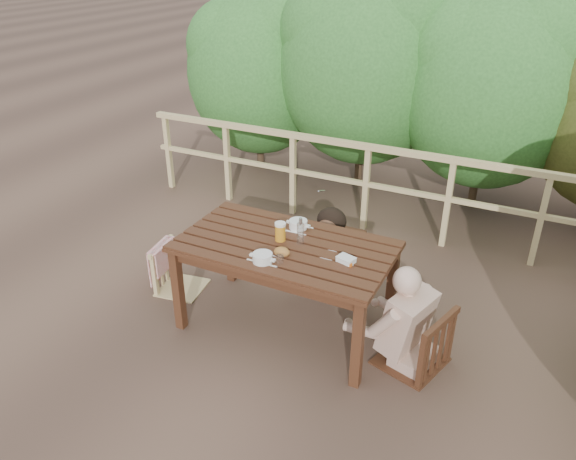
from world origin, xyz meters
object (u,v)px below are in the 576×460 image
at_px(chair_right, 417,311).
at_px(soup_far, 298,225).
at_px(chair_far, 336,237).
at_px(beer_glass, 280,232).
at_px(butter_tub, 346,260).
at_px(chair_left, 179,250).
at_px(bread_roll, 282,252).
at_px(woman, 338,221).
at_px(bottle, 300,232).
at_px(tumbler, 280,260).
at_px(diner_right, 423,292).
at_px(table, 285,286).
at_px(soup_near, 263,259).

xyz_separation_m(chair_right, soup_far, (-1.11, 0.27, 0.34)).
bearing_deg(chair_right, chair_far, -114.29).
height_order(beer_glass, butter_tub, beer_glass).
relative_size(chair_right, soup_far, 3.75).
xyz_separation_m(chair_left, bread_roll, (1.18, -0.23, 0.40)).
bearing_deg(chair_left, bread_roll, -109.59).
height_order(woman, bottle, woman).
bearing_deg(chair_far, bottle, -88.63).
bearing_deg(soup_far, tumbler, -78.43).
distance_m(chair_far, diner_right, 1.35).
bearing_deg(table, woman, 83.67).
bearing_deg(diner_right, beer_glass, 105.98).
height_order(chair_far, beer_glass, beer_glass).
relative_size(chair_right, bread_roll, 7.61).
relative_size(chair_right, soup_near, 3.80).
relative_size(woman, bottle, 5.11).
relative_size(chair_far, soup_near, 3.52).
bearing_deg(tumbler, bread_roll, 108.89).
bearing_deg(diner_right, chair_right, 106.85).
bearing_deg(soup_near, chair_far, 83.92).
height_order(chair_left, woman, woman).
bearing_deg(bottle, soup_far, 119.01).
height_order(chair_far, bread_roll, chair_far).
xyz_separation_m(bottle, butter_tub, (0.43, -0.10, -0.09)).
xyz_separation_m(chair_left, beer_glass, (1.07, -0.03, 0.45)).
bearing_deg(woman, soup_far, 79.46).
bearing_deg(tumbler, diner_right, 15.97).
distance_m(woman, beer_glass, 0.92).
bearing_deg(beer_glass, soup_far, 81.77).
bearing_deg(table, butter_tub, -5.23).
height_order(soup_near, bottle, bottle).
bearing_deg(bottle, butter_tub, -13.49).
bearing_deg(chair_far, butter_tub, -64.09).
distance_m(soup_far, tumbler, 0.58).
relative_size(table, beer_glass, 9.91).
height_order(chair_left, butter_tub, butter_tub).
bearing_deg(diner_right, woman, 65.91).
height_order(diner_right, soup_far, diner_right).
bearing_deg(chair_far, woman, 90.86).
xyz_separation_m(chair_right, beer_glass, (-1.15, 0.02, 0.39)).
bearing_deg(soup_near, woman, 84.02).
height_order(chair_far, woman, woman).
bearing_deg(beer_glass, soup_near, -84.86).
height_order(chair_left, bottle, bottle).
bearing_deg(chair_far, chair_left, -145.62).
distance_m(soup_far, bread_roll, 0.46).
bearing_deg(chair_right, table, -72.34).
xyz_separation_m(soup_near, bread_roll, (0.08, 0.16, -0.01)).
xyz_separation_m(chair_right, diner_right, (0.03, 0.00, 0.18)).
distance_m(chair_left, beer_glass, 1.16).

